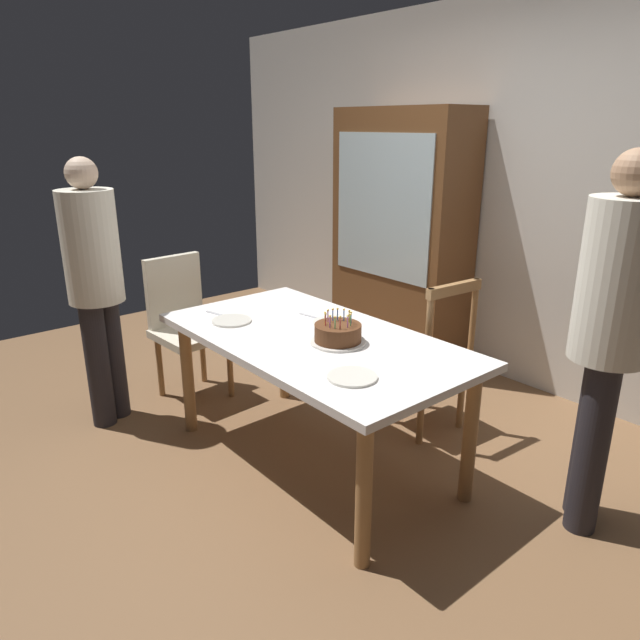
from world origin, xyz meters
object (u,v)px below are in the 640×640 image
(plate_near_celebrant, at_px, (232,321))
(person_guest, at_px, (611,326))
(china_cabinet, at_px, (401,237))
(person_celebrant, at_px, (95,279))
(chair_spindle_back, at_px, (427,357))
(dining_table, at_px, (314,352))
(plate_far_side, at_px, (333,322))
(birthday_cake, at_px, (338,334))
(chair_upholstered, at_px, (184,319))
(plate_near_guest, at_px, (352,377))

(plate_near_celebrant, xyz_separation_m, person_guest, (1.66, 0.85, 0.22))
(china_cabinet, bearing_deg, person_celebrant, -99.34)
(plate_near_celebrant, bearing_deg, chair_spindle_back, 58.65)
(dining_table, distance_m, plate_far_side, 0.24)
(birthday_cake, distance_m, plate_far_side, 0.30)
(plate_far_side, distance_m, chair_upholstered, 1.22)
(birthday_cake, bearing_deg, plate_near_celebrant, -159.61)
(plate_near_guest, height_order, china_cabinet, china_cabinet)
(plate_near_guest, bearing_deg, person_celebrant, -164.66)
(plate_near_guest, height_order, person_celebrant, person_celebrant)
(dining_table, xyz_separation_m, chair_spindle_back, (0.13, 0.77, -0.19))
(person_guest, bearing_deg, plate_near_guest, -128.87)
(birthday_cake, xyz_separation_m, person_guest, (1.04, 0.62, 0.18))
(dining_table, distance_m, plate_near_celebrant, 0.52)
(plate_near_celebrant, xyz_separation_m, plate_far_side, (0.38, 0.41, 0.00))
(dining_table, distance_m, birthday_cake, 0.21)
(birthday_cake, height_order, chair_upholstered, chair_upholstered)
(person_guest, height_order, china_cabinet, china_cabinet)
(dining_table, distance_m, chair_upholstered, 1.25)
(plate_far_side, bearing_deg, plate_near_guest, -34.53)
(chair_upholstered, bearing_deg, china_cabinet, 76.35)
(china_cabinet, bearing_deg, plate_near_guest, -52.60)
(dining_table, relative_size, person_celebrant, 1.06)
(person_guest, bearing_deg, person_celebrant, -151.19)
(plate_near_celebrant, relative_size, plate_far_side, 1.00)
(plate_near_celebrant, bearing_deg, chair_upholstered, 172.85)
(plate_near_guest, distance_m, person_guest, 1.11)
(dining_table, height_order, chair_upholstered, chair_upholstered)
(birthday_cake, height_order, chair_spindle_back, chair_spindle_back)
(plate_far_side, bearing_deg, plate_near_celebrant, -133.05)
(plate_near_guest, height_order, chair_spindle_back, chair_spindle_back)
(person_guest, bearing_deg, chair_upholstered, -162.84)
(person_celebrant, xyz_separation_m, person_guest, (2.40, 1.32, 0.05))
(dining_table, xyz_separation_m, person_celebrant, (-1.20, -0.68, 0.26))
(chair_spindle_back, bearing_deg, dining_table, -99.37)
(china_cabinet, bearing_deg, person_guest, -24.19)
(plate_far_side, xyz_separation_m, plate_near_guest, (0.60, -0.41, 0.00))
(plate_near_guest, bearing_deg, chair_spindle_back, 111.40)
(chair_spindle_back, bearing_deg, chair_upholstered, -147.22)
(chair_upholstered, distance_m, china_cabinet, 1.76)
(birthday_cake, bearing_deg, person_celebrant, -152.68)
(plate_far_side, relative_size, china_cabinet, 0.12)
(plate_near_celebrant, distance_m, china_cabinet, 1.81)
(chair_upholstered, relative_size, person_celebrant, 0.59)
(plate_far_side, height_order, chair_upholstered, chair_upholstered)
(chair_upholstered, distance_m, person_guest, 2.59)
(person_guest, bearing_deg, birthday_cake, -149.30)
(birthday_cake, relative_size, chair_upholstered, 0.29)
(plate_near_guest, bearing_deg, plate_far_side, 145.47)
(dining_table, height_order, plate_far_side, plate_far_side)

